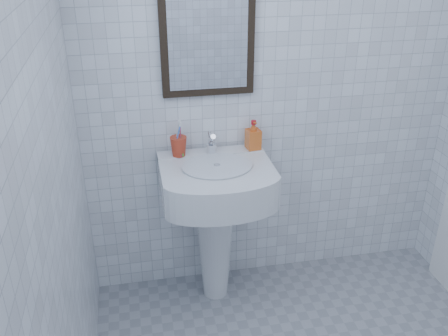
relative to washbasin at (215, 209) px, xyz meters
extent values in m
cube|color=silver|center=(0.38, 0.21, 0.63)|extent=(2.20, 0.02, 2.50)
cube|color=silver|center=(-0.72, -0.99, 0.63)|extent=(0.02, 2.40, 2.50)
cone|color=white|center=(0.00, 0.03, -0.25)|extent=(0.24, 0.24, 0.76)
cube|color=white|center=(0.00, -0.03, 0.20)|extent=(0.60, 0.43, 0.18)
cube|color=white|center=(0.00, 0.14, 0.28)|extent=(0.60, 0.11, 0.03)
cylinder|color=silver|center=(0.00, -0.06, 0.30)|extent=(0.38, 0.38, 0.01)
cylinder|color=silver|center=(0.00, 0.11, 0.33)|extent=(0.06, 0.06, 0.06)
cylinder|color=silver|center=(0.00, 0.10, 0.39)|extent=(0.03, 0.11, 0.09)
cylinder|color=silver|center=(0.00, 0.13, 0.37)|extent=(0.04, 0.06, 0.10)
imported|color=red|center=(0.24, 0.13, 0.38)|extent=(0.09, 0.09, 0.17)
cube|color=black|center=(0.00, 0.19, 0.93)|extent=(0.50, 0.04, 0.62)
cube|color=white|center=(0.00, 0.17, 0.93)|extent=(0.42, 0.00, 0.54)
camera|label=1|loc=(-0.42, -2.40, 1.48)|focal=40.00mm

